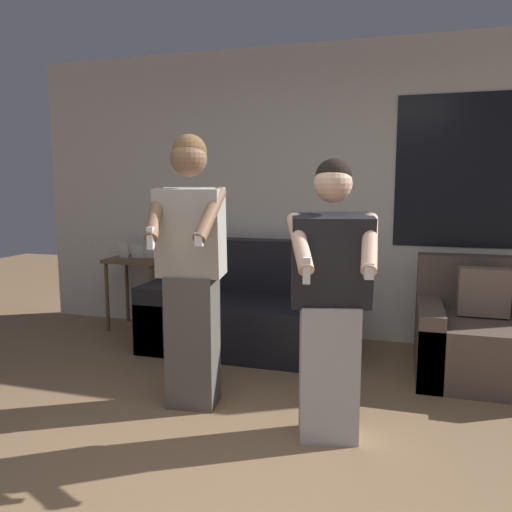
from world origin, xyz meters
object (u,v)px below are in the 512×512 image
side_table (138,268)px  person_right (330,303)px  couch (250,312)px  armchair (481,337)px  person_left (191,270)px

side_table → person_right: 2.74m
side_table → person_right: bearing=-38.0°
couch → armchair: size_ratio=1.85×
person_right → side_table: bearing=142.0°
armchair → person_left: 2.25m
armchair → person_right: (-0.96, -1.28, 0.48)m
couch → person_right: 1.79m
person_left → person_right: size_ratio=1.11×
armchair → person_right: bearing=-127.1°
side_table → person_right: person_right is taller
person_right → couch: bearing=122.2°
armchair → side_table: armchair is taller
side_table → person_left: (1.24, -1.50, 0.28)m
armchair → person_right: 1.67m
couch → person_left: bearing=-89.7°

